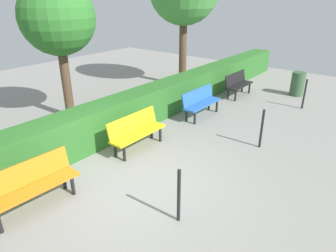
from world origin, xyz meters
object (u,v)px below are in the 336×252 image
at_px(bench_yellow, 136,130).
at_px(trash_bin, 298,84).
at_px(bench_black, 238,83).
at_px(tree_mid, 57,18).
at_px(bench_orange, 30,184).
at_px(bench_blue, 201,101).

relative_size(bench_yellow, trash_bin, 1.80).
relative_size(bench_black, tree_mid, 0.36).
xyz_separation_m(bench_orange, tree_mid, (-3.03, -3.18, 2.43)).
bearing_deg(trash_bin, bench_orange, -9.72).
xyz_separation_m(bench_black, trash_bin, (-1.45, 1.72, -0.04)).
bearing_deg(tree_mid, bench_blue, 129.32).
bearing_deg(tree_mid, bench_yellow, 85.83).
distance_m(tree_mid, trash_bin, 8.54).
distance_m(bench_blue, trash_bin, 4.37).
distance_m(bench_black, bench_orange, 8.18).
relative_size(bench_blue, bench_orange, 0.94).
bearing_deg(bench_orange, bench_black, -176.98).
distance_m(bench_yellow, bench_orange, 2.81).
distance_m(bench_black, tree_mid, 6.49).
bearing_deg(trash_bin, tree_mid, -36.19).
bearing_deg(tree_mid, bench_orange, 46.34).
xyz_separation_m(bench_yellow, tree_mid, (-0.22, -3.06, 2.43)).
bearing_deg(bench_blue, bench_orange, 0.86).
height_order(bench_blue, bench_yellow, same).
bearing_deg(bench_blue, bench_black, -179.02).
height_order(bench_black, trash_bin, trash_bin).
bearing_deg(trash_bin, bench_yellow, -14.52).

